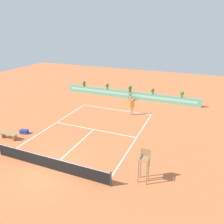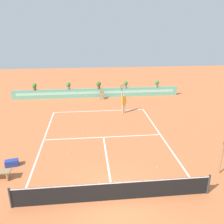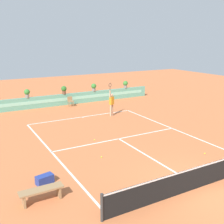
% 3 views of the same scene
% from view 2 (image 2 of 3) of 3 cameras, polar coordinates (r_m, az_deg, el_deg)
% --- Properties ---
extents(ground_plane, '(60.00, 60.00, 0.00)m').
position_cam_2_polar(ground_plane, '(16.32, -1.99, -6.73)').
color(ground_plane, '#C66B3D').
extents(court_lines, '(8.32, 11.94, 0.01)m').
position_cam_2_polar(court_lines, '(16.96, -2.17, -5.63)').
color(court_lines, white).
rests_on(court_lines, ground).
extents(net, '(8.92, 0.10, 1.00)m').
position_cam_2_polar(net, '(10.98, 0.37, -18.48)').
color(net, '#333333').
rests_on(net, ground).
extents(back_wall_barrier, '(18.00, 0.21, 1.00)m').
position_cam_2_polar(back_wall_barrier, '(25.86, -3.68, 4.67)').
color(back_wall_barrier, '#60A88E').
rests_on(back_wall_barrier, ground).
extents(ball_kid_chair, '(0.44, 0.44, 0.85)m').
position_cam_2_polar(ball_kid_chair, '(25.19, -2.45, 4.22)').
color(ball_kid_chair, '#99754C').
rests_on(ball_kid_chair, ground).
extents(gear_bag, '(0.76, 0.50, 0.36)m').
position_cam_2_polar(gear_bag, '(14.54, -23.08, -11.29)').
color(gear_bag, navy).
rests_on(gear_bag, ground).
extents(tennis_player, '(0.58, 0.35, 2.58)m').
position_cam_2_polar(tennis_player, '(20.87, 2.82, 2.47)').
color(tennis_player, tan).
rests_on(tennis_player, ground).
extents(tennis_ball_near_baseline, '(0.07, 0.07, 0.07)m').
position_cam_2_polar(tennis_ball_near_baseline, '(13.57, 11.07, -13.00)').
color(tennis_ball_near_baseline, '#CCE033').
rests_on(tennis_ball_near_baseline, ground).
extents(tennis_ball_mid_court, '(0.07, 0.07, 0.07)m').
position_cam_2_polar(tennis_ball_mid_court, '(14.97, -9.88, -9.53)').
color(tennis_ball_mid_court, '#CCE033').
rests_on(tennis_ball_mid_court, ground).
extents(tennis_ball_by_sideline, '(0.07, 0.07, 0.07)m').
position_cam_2_polar(tennis_ball_by_sideline, '(17.04, -6.90, -5.52)').
color(tennis_ball_by_sideline, '#CCE033').
rests_on(tennis_ball_by_sideline, ground).
extents(potted_plant_centre, '(0.48, 0.48, 0.72)m').
position_cam_2_polar(potted_plant_centre, '(25.65, -3.25, 6.65)').
color(potted_plant_centre, brown).
rests_on(potted_plant_centre, back_wall_barrier).
extents(potted_plant_left, '(0.48, 0.48, 0.72)m').
position_cam_2_polar(potted_plant_left, '(25.70, -10.50, 6.38)').
color(potted_plant_left, gray).
rests_on(potted_plant_left, back_wall_barrier).
extents(potted_plant_far_left, '(0.48, 0.48, 0.72)m').
position_cam_2_polar(potted_plant_far_left, '(26.22, -18.26, 5.97)').
color(potted_plant_far_left, brown).
rests_on(potted_plant_far_left, back_wall_barrier).
extents(potted_plant_right, '(0.48, 0.48, 0.72)m').
position_cam_2_polar(potted_plant_right, '(25.95, 3.29, 6.81)').
color(potted_plant_right, gray).
rests_on(potted_plant_right, back_wall_barrier).
extents(potted_plant_far_right, '(0.48, 0.48, 0.72)m').
position_cam_2_polar(potted_plant_far_right, '(26.73, 10.80, 6.88)').
color(potted_plant_far_right, gray).
rests_on(potted_plant_far_right, back_wall_barrier).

